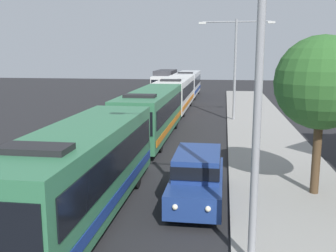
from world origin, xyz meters
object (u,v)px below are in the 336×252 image
object	(u,v)px
bus_middle	(176,93)
bus_fourth_in_line	(188,83)
box_truck_oncoming	(165,81)
streetlamp_near	(260,60)
streetlamp_mid	(235,59)
roadside_tree	(322,83)
bus_second_in_line	(152,112)
bus_lead	(83,168)
white_suv	(197,175)

from	to	relation	value
bus_middle	bus_fourth_in_line	bearing A→B (deg)	90.00
box_truck_oncoming	streetlamp_near	bearing A→B (deg)	-78.35
streetlamp_mid	roadside_tree	distance (m)	16.83
bus_second_in_line	streetlamp_mid	bearing A→B (deg)	52.56
bus_middle	roadside_tree	world-z (taller)	roadside_tree
bus_lead	streetlamp_mid	bearing A→B (deg)	74.58
bus_fourth_in_line	white_suv	xyz separation A→B (m)	(3.70, -35.68, -0.66)
bus_second_in_line	bus_fourth_in_line	xyz separation A→B (m)	(-0.00, 24.92, -0.00)
bus_fourth_in_line	streetlamp_near	world-z (taller)	streetlamp_near
bus_middle	streetlamp_near	world-z (taller)	streetlamp_near
roadside_tree	bus_lead	bearing A→B (deg)	-159.89
bus_middle	box_truck_oncoming	distance (m)	14.96
box_truck_oncoming	roadside_tree	bearing A→B (deg)	-72.69
streetlamp_mid	roadside_tree	xyz separation A→B (m)	(2.73, -16.60, -0.63)
bus_second_in_line	streetlamp_mid	distance (m)	9.48
white_suv	bus_second_in_line	bearing A→B (deg)	108.97
bus_fourth_in_line	roadside_tree	bearing A→B (deg)	-76.73
bus_middle	bus_fourth_in_line	distance (m)	12.40
box_truck_oncoming	roadside_tree	size ratio (longest dim) A/B	1.40
bus_lead	bus_second_in_line	xyz separation A→B (m)	(0.00, 12.52, 0.00)
bus_lead	bus_second_in_line	bearing A→B (deg)	90.00
bus_lead	bus_second_in_line	world-z (taller)	same
roadside_tree	streetlamp_mid	bearing A→B (deg)	99.34
bus_second_in_line	streetlamp_mid	world-z (taller)	streetlamp_mid
bus_second_in_line	roadside_tree	distance (m)	12.82
white_suv	roadside_tree	distance (m)	5.68
bus_middle	bus_fourth_in_line	size ratio (longest dim) A/B	1.14
white_suv	streetlamp_mid	bearing A→B (deg)	84.55
bus_fourth_in_line	box_truck_oncoming	bearing A→B (deg)	146.36
bus_lead	box_truck_oncoming	bearing A→B (deg)	94.76
bus_fourth_in_line	white_suv	distance (m)	35.87
streetlamp_mid	box_truck_oncoming	bearing A→B (deg)	113.44
bus_second_in_line	box_truck_oncoming	distance (m)	27.31
bus_second_in_line	white_suv	distance (m)	11.39
bus_lead	white_suv	world-z (taller)	bus_lead
roadside_tree	white_suv	bearing A→B (deg)	-164.72
bus_second_in_line	box_truck_oncoming	xyz separation A→B (m)	(-3.30, 27.11, 0.02)
box_truck_oncoming	roadside_tree	distance (m)	38.49
streetlamp_near	bus_fourth_in_line	bearing A→B (deg)	97.69
bus_second_in_line	bus_fourth_in_line	distance (m)	24.92
bus_middle	streetlamp_near	distance (m)	28.36
streetlamp_mid	bus_fourth_in_line	bearing A→B (deg)	106.81
bus_second_in_line	roadside_tree	world-z (taller)	roadside_tree
bus_lead	streetlamp_near	size ratio (longest dim) A/B	1.26
bus_lead	bus_middle	xyz separation A→B (m)	(0.00, 25.04, 0.00)
bus_lead	white_suv	distance (m)	4.15
bus_second_in_line	streetlamp_near	xyz separation A→B (m)	(5.40, -15.08, 3.60)
bus_second_in_line	streetlamp_mid	xyz separation A→B (m)	(5.40, 7.05, 3.31)
box_truck_oncoming	streetlamp_mid	size ratio (longest dim) A/B	1.06
bus_lead	bus_fourth_in_line	size ratio (longest dim) A/B	1.01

